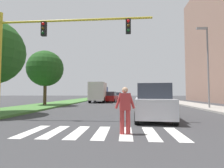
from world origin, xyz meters
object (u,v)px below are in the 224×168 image
(street_lamp_right, at_px, (207,59))
(sedan_far_horizon, at_px, (113,95))
(traffic_light_gantry, at_px, (43,42))
(pedestrian_performer, at_px, (125,108))
(sedan_distant, at_px, (117,96))
(tree_far, at_px, (45,69))
(truck_box_delivery, at_px, (99,92))
(sedan_midblock, at_px, (111,97))
(suv_crossing, at_px, (153,103))

(street_lamp_right, distance_m, sedan_far_horizon, 39.75)
(traffic_light_gantry, bearing_deg, street_lamp_right, 30.49)
(pedestrian_performer, height_order, sedan_distant, pedestrian_performer)
(tree_far, xyz_separation_m, sedan_far_horizon, (5.25, 35.16, -3.53))
(sedan_far_horizon, bearing_deg, pedestrian_performer, -85.21)
(traffic_light_gantry, bearing_deg, truck_box_delivery, 88.82)
(street_lamp_right, height_order, sedan_far_horizon, street_lamp_right)
(sedan_distant, xyz_separation_m, sedan_far_horizon, (-2.13, 15.58, 0.02))
(sedan_distant, distance_m, truck_box_delivery, 11.86)
(sedan_midblock, bearing_deg, sedan_far_horizon, 93.52)
(tree_far, distance_m, traffic_light_gantry, 10.89)
(suv_crossing, bearing_deg, sedan_midblock, 102.28)
(tree_far, xyz_separation_m, pedestrian_performer, (9.27, -12.75, -3.38))
(suv_crossing, xyz_separation_m, sedan_distant, (-3.44, 28.66, -0.16))
(traffic_light_gantry, height_order, pedestrian_performer, traffic_light_gantry)
(pedestrian_performer, distance_m, truck_box_delivery, 21.19)
(traffic_light_gantry, distance_m, truck_box_delivery, 18.06)
(pedestrian_performer, relative_size, sedan_distant, 0.37)
(street_lamp_right, xyz_separation_m, sedan_far_horizon, (-11.58, 37.84, -3.81))
(pedestrian_performer, bearing_deg, suv_crossing, 67.07)
(street_lamp_right, bearing_deg, pedestrian_performer, -126.90)
(traffic_light_gantry, height_order, sedan_distant, traffic_light_gantry)
(sedan_far_horizon, bearing_deg, tree_far, -98.49)
(suv_crossing, distance_m, sedan_far_horizon, 44.58)
(street_lamp_right, relative_size, sedan_midblock, 1.68)
(traffic_light_gantry, xyz_separation_m, sedan_midblock, (2.20, 19.03, -3.56))
(suv_crossing, bearing_deg, pedestrian_performer, -112.93)
(suv_crossing, xyz_separation_m, sedan_far_horizon, (-5.57, 44.23, -0.15))
(sedan_far_horizon, bearing_deg, sedan_distant, -82.21)
(traffic_light_gantry, bearing_deg, sedan_far_horizon, 89.23)
(pedestrian_performer, distance_m, sedan_far_horizon, 48.08)
(traffic_light_gantry, height_order, street_lamp_right, street_lamp_right)
(traffic_light_gantry, xyz_separation_m, sedan_far_horizon, (0.61, 45.01, -3.57))
(traffic_light_gantry, xyz_separation_m, pedestrian_performer, (4.62, -2.90, -3.42))
(tree_far, distance_m, sedan_midblock, 11.98)
(tree_far, height_order, traffic_light_gantry, tree_far)
(suv_crossing, bearing_deg, tree_far, 140.00)
(sedan_far_horizon, bearing_deg, suv_crossing, -82.82)
(street_lamp_right, xyz_separation_m, suv_crossing, (-6.01, -6.40, -3.66))
(sedan_midblock, relative_size, sedan_far_horizon, 1.05)
(suv_crossing, height_order, sedan_far_horizon, suv_crossing)
(pedestrian_performer, bearing_deg, sedan_distant, 93.33)
(traffic_light_gantry, relative_size, sedan_midblock, 1.97)
(tree_far, relative_size, traffic_light_gantry, 0.71)
(sedan_distant, bearing_deg, street_lamp_right, -67.01)
(tree_far, height_order, sedan_distant, tree_far)
(sedan_distant, bearing_deg, traffic_light_gantry, -95.32)
(sedan_midblock, distance_m, sedan_far_horizon, 26.03)
(tree_far, relative_size, sedan_far_horizon, 1.47)
(tree_far, distance_m, truck_box_delivery, 9.80)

